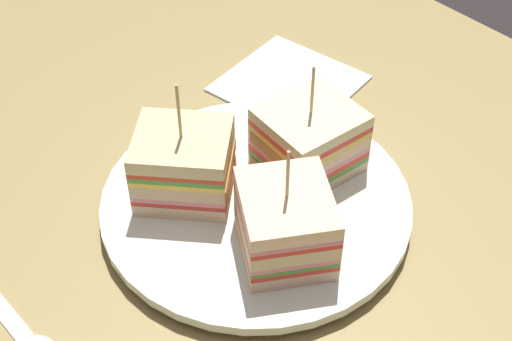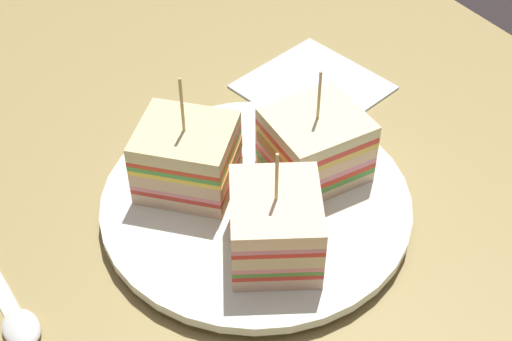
{
  "view_description": "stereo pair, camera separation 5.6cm",
  "coord_description": "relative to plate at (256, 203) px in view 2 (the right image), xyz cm",
  "views": [
    {
      "loc": [
        -30.66,
        26.85,
        43.34
      ],
      "look_at": [
        0.0,
        0.0,
        4.52
      ],
      "focal_mm": 51.93,
      "sensor_mm": 36.0,
      "label": 1
    },
    {
      "loc": [
        -34.06,
        22.38,
        43.34
      ],
      "look_at": [
        0.0,
        0.0,
        4.52
      ],
      "focal_mm": 51.93,
      "sensor_mm": 36.0,
      "label": 2
    }
  ],
  "objects": [
    {
      "name": "ground_plane",
      "position": [
        0.0,
        0.0,
        -1.82
      ],
      "size": [
        107.56,
        72.87,
        1.8
      ],
      "primitive_type": "cube",
      "color": "#95814A"
    },
    {
      "name": "plate",
      "position": [
        0.0,
        0.0,
        0.0
      ],
      "size": [
        24.57,
        24.57,
        1.52
      ],
      "color": "silver",
      "rests_on": "ground_plane"
    },
    {
      "name": "sandwich_wedge_0",
      "position": [
        -5.29,
        1.83,
        3.36
      ],
      "size": [
        9.49,
        9.15,
        9.7
      ],
      "rotation": [
        0.0,
        0.0,
        5.74
      ],
      "color": "beige",
      "rests_on": "plate"
    },
    {
      "name": "sandwich_wedge_1",
      "position": [
        0.12,
        -5.61,
        3.41
      ],
      "size": [
        7.19,
        7.77,
        9.97
      ],
      "rotation": [
        0.0,
        0.0,
        7.78
      ],
      "color": "beige",
      "rests_on": "plate"
    },
    {
      "name": "sandwich_wedge_2",
      "position": [
        4.29,
        3.59,
        3.41
      ],
      "size": [
        9.71,
        9.67,
        10.46
      ],
      "rotation": [
        0.0,
        0.0,
        10.18
      ],
      "color": "beige",
      "rests_on": "plate"
    },
    {
      "name": "chip_pile",
      "position": [
        -0.52,
        -0.34,
        1.46
      ],
      "size": [
        5.02,
        5.56,
        1.77
      ],
      "color": "#F4CF7F",
      "rests_on": "plate"
    },
    {
      "name": "spoon",
      "position": [
        1.61,
        19.82,
        -0.53
      ],
      "size": [
        15.89,
        2.57,
        1.0
      ],
      "rotation": [
        0.0,
        0.0,
        3.16
      ],
      "color": "silver",
      "rests_on": "ground_plane"
    },
    {
      "name": "napkin",
      "position": [
        10.55,
        -13.49,
        -0.67
      ],
      "size": [
        13.68,
        13.68,
        0.5
      ],
      "primitive_type": "cube",
      "rotation": [
        0.0,
        0.0,
        0.19
      ],
      "color": "white",
      "rests_on": "ground_plane"
    }
  ]
}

